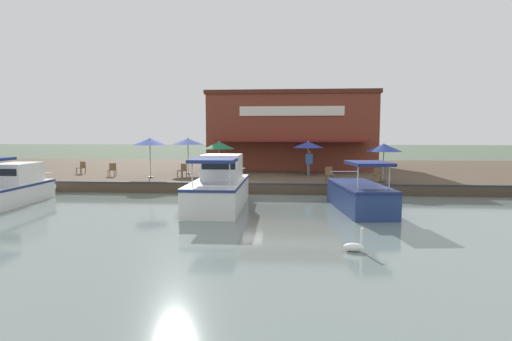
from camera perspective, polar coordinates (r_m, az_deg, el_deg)
The scene contains 21 objects.
ground_plane at distance 21.86m, azimuth -2.34°, elevation -3.62°, with size 220.00×220.00×0.00m, color #4C5B47.
quay_deck at distance 32.69m, azimuth -0.03°, elevation -0.16°, with size 22.00×56.00×0.60m, color #4C3D2D.
quay_edge_fender at distance 21.87m, azimuth -2.31°, elevation -1.89°, with size 0.20×50.40×0.10m, color #2D2D33.
waterfront_restaurant at distance 34.66m, azimuth 5.00°, elevation 5.64°, with size 11.59×13.12×6.06m.
patio_umbrella_near_quay_edge at distance 27.21m, azimuth 7.45°, elevation 3.67°, with size 2.07×2.07×2.30m.
patio_umbrella_mid_patio_left at distance 26.22m, azimuth -14.93°, elevation 3.99°, with size 2.14×2.14×2.54m.
patio_umbrella_mid_patio_right at distance 28.20m, azimuth -9.71°, elevation 4.11°, with size 2.23×2.23×2.51m.
patio_umbrella_by_entrance at distance 26.03m, azimuth -5.29°, elevation 3.59°, with size 2.01×2.01×2.31m.
patio_umbrella_far_corner at distance 23.97m, azimuth 17.79°, elevation 3.13°, with size 2.01×2.01×2.25m.
cafe_chair_under_first_umbrella at distance 27.84m, azimuth -19.85°, elevation 0.20°, with size 0.50×0.50×0.85m.
cafe_chair_back_row_seat at distance 30.39m, azimuth -23.65°, elevation 0.47°, with size 0.53×0.53×0.85m.
cafe_chair_facing_river at distance 26.06m, azimuth -10.44°, elevation 0.11°, with size 0.58×0.58×0.85m.
cafe_chair_beside_entrance at distance 23.63m, azimuth 17.08°, elevation -0.55°, with size 0.54×0.54×0.85m.
cafe_chair_far_corner_seat at distance 23.64m, azimuth 10.46°, elevation -0.40°, with size 0.56×0.56×0.85m.
person_mid_patio at distance 26.55m, azimuth 7.59°, elevation 1.47°, with size 0.47×0.47×1.67m.
motorboat_distant_upstream at distance 18.51m, azimuth -5.00°, elevation -2.34°, with size 6.75×2.25×2.32m.
motorboat_fourth_along at distance 18.23m, azimuth 14.12°, elevation -3.23°, with size 5.87×2.36×2.17m.
motorboat_second_along at distance 22.35m, azimuth -31.31°, elevation -2.14°, with size 6.08×2.31×2.25m.
mooring_post at distance 22.14m, azimuth -3.75°, elevation -0.66°, with size 0.22×0.22×0.97m.
swan at distance 11.64m, azimuth 13.84°, elevation -10.46°, with size 0.32×0.62×0.69m.
tree_downstream_bank at distance 39.45m, azimuth 2.65°, elevation 7.76°, with size 5.12×4.87×7.09m.
Camera 1 is at (21.44, 2.60, 3.33)m, focal length 28.00 mm.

